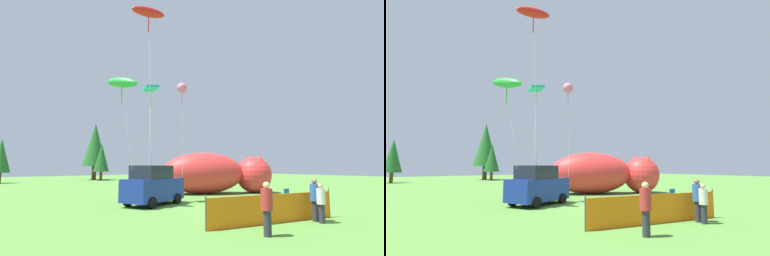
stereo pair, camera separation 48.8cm
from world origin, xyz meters
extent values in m
plane|color=#548C38|center=(0.00, 0.00, 0.00)|extent=(120.00, 120.00, 0.00)
cube|color=navy|center=(-2.62, 3.85, 0.92)|extent=(4.42, 3.20, 1.30)
cube|color=#1E232D|center=(-2.80, 3.78, 1.96)|extent=(2.69, 2.37, 0.78)
cylinder|color=black|center=(-1.79, 5.14, 0.31)|extent=(0.68, 0.47, 0.63)
cylinder|color=black|center=(-1.12, 3.52, 0.31)|extent=(0.68, 0.47, 0.63)
cylinder|color=black|center=(-4.11, 4.18, 0.31)|extent=(0.68, 0.47, 0.63)
cylinder|color=black|center=(-3.44, 2.56, 0.31)|extent=(0.68, 0.47, 0.63)
cube|color=#1959A5|center=(4.30, -0.34, 0.46)|extent=(0.53, 0.53, 0.03)
cube|color=#1959A5|center=(4.29, -0.58, 0.68)|extent=(0.49, 0.05, 0.46)
cylinder|color=#A5A5AD|center=(4.09, -0.12, 0.23)|extent=(0.02, 0.02, 0.46)
cylinder|color=#A5A5AD|center=(4.52, -0.13, 0.23)|extent=(0.02, 0.02, 0.46)
cylinder|color=#A5A5AD|center=(4.07, -0.55, 0.23)|extent=(0.02, 0.02, 0.46)
cylinder|color=#A5A5AD|center=(4.51, -0.57, 0.23)|extent=(0.02, 0.02, 0.46)
ellipsoid|color=red|center=(4.30, 7.56, 1.72)|extent=(7.79, 6.06, 3.43)
ellipsoid|color=yellow|center=(4.30, 7.56, 0.94)|extent=(5.14, 4.22, 1.55)
sphere|color=red|center=(8.40, 5.65, 1.55)|extent=(3.09, 3.09, 3.09)
cone|color=red|center=(8.40, 6.42, 2.78)|extent=(0.87, 0.87, 0.93)
cone|color=red|center=(8.40, 4.88, 2.78)|extent=(0.87, 0.87, 0.93)
cube|color=orange|center=(-1.51, -4.16, 0.59)|extent=(6.46, 1.15, 1.17)
cylinder|color=#4C4C51|center=(-4.73, -3.60, 0.64)|extent=(0.05, 0.05, 1.29)
cylinder|color=#4C4C51|center=(1.72, -4.71, 0.64)|extent=(0.05, 0.05, 1.29)
cylinder|color=#2D2D38|center=(-3.59, -5.44, 0.43)|extent=(0.27, 0.27, 0.85)
cylinder|color=#B72D2D|center=(-3.59, -5.44, 1.21)|extent=(0.39, 0.39, 0.71)
sphere|color=beige|center=(-3.59, -5.44, 1.68)|extent=(0.23, 0.23, 0.23)
cylinder|color=#2D2D38|center=(0.04, -5.29, 0.38)|extent=(0.24, 0.24, 0.76)
cylinder|color=silver|center=(0.04, -5.29, 1.08)|extent=(0.35, 0.35, 0.63)
sphere|color=tan|center=(0.04, -5.29, 1.50)|extent=(0.21, 0.21, 0.21)
cylinder|color=#2D2D38|center=(0.21, -4.92, 0.42)|extent=(0.26, 0.26, 0.85)
cylinder|color=#2D59A5|center=(0.21, -4.92, 1.20)|extent=(0.39, 0.39, 0.71)
sphere|color=#8C6647|center=(0.21, -4.92, 1.67)|extent=(0.23, 0.23, 0.23)
cylinder|color=silver|center=(-4.23, 3.97, 3.62)|extent=(0.95, 0.44, 7.25)
ellipsoid|color=green|center=(-4.69, 4.17, 7.24)|extent=(1.63, 2.39, 1.13)
cylinder|color=green|center=(-4.69, 4.17, 6.54)|extent=(0.06, 0.06, 1.20)
cylinder|color=silver|center=(-2.95, 3.81, 5.91)|extent=(0.82, 0.60, 11.82)
ellipsoid|color=red|center=(-3.34, 3.52, 11.82)|extent=(2.68, 1.07, 1.18)
cylinder|color=red|center=(-3.34, 3.52, 11.12)|extent=(0.06, 0.06, 1.20)
cylinder|color=silver|center=(0.61, 5.44, 3.97)|extent=(0.39, 0.42, 7.95)
sphere|color=pink|center=(0.43, 5.25, 7.95)|extent=(0.77, 0.77, 0.77)
cylinder|color=pink|center=(0.43, 5.25, 7.25)|extent=(0.06, 0.06, 1.20)
cylinder|color=silver|center=(-2.58, 4.52, 3.69)|extent=(0.42, 0.66, 7.39)
cube|color=#19B2B2|center=(-2.39, 4.83, 7.39)|extent=(1.06, 1.05, 0.38)
cylinder|color=#19B2B2|center=(-2.39, 4.83, 6.69)|extent=(0.06, 0.06, 1.20)
cylinder|color=brown|center=(5.47, 37.73, 1.12)|extent=(0.72, 0.72, 2.24)
cone|color=#236028|center=(5.47, 37.73, 5.83)|extent=(3.95, 3.95, 7.18)
cone|color=#236028|center=(-7.98, 35.42, 3.66)|extent=(2.48, 2.48, 4.50)
cylinder|color=brown|center=(5.65, 34.97, 0.69)|extent=(0.44, 0.44, 1.39)
cone|color=#1E5623|center=(5.65, 34.97, 3.60)|extent=(2.44, 2.44, 4.44)
camera|label=1|loc=(-11.80, -12.12, 2.34)|focal=28.00mm
camera|label=2|loc=(-11.41, -12.41, 2.34)|focal=28.00mm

